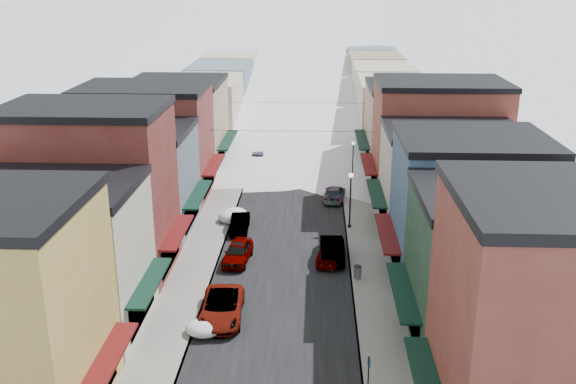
# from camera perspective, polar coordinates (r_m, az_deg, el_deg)

# --- Properties ---
(road) EXTENTS (10.00, 160.00, 0.01)m
(road) POSITION_cam_1_polar(r_m,az_deg,el_deg) (84.82, 0.88, 4.46)
(road) COLOR black
(road) RESTS_ON ground
(sidewalk_left) EXTENTS (3.20, 160.00, 0.15)m
(sidewalk_left) POSITION_cam_1_polar(r_m,az_deg,el_deg) (85.24, -3.57, 4.54)
(sidewalk_left) COLOR gray
(sidewalk_left) RESTS_ON ground
(sidewalk_right) EXTENTS (3.20, 160.00, 0.15)m
(sidewalk_right) POSITION_cam_1_polar(r_m,az_deg,el_deg) (84.88, 5.35, 4.44)
(sidewalk_right) COLOR gray
(sidewalk_right) RESTS_ON ground
(curb_left) EXTENTS (0.10, 160.00, 0.15)m
(curb_left) POSITION_cam_1_polar(r_m,az_deg,el_deg) (85.10, -2.53, 4.54)
(curb_left) COLOR slate
(curb_left) RESTS_ON ground
(curb_right) EXTENTS (0.10, 160.00, 0.15)m
(curb_right) POSITION_cam_1_polar(r_m,az_deg,el_deg) (84.82, 4.30, 4.46)
(curb_right) COLOR slate
(curb_right) RESTS_ON ground
(bldg_l_cream) EXTENTS (11.30, 8.20, 9.50)m
(bldg_l_cream) POSITION_cam_1_polar(r_m,az_deg,el_deg) (41.27, -19.89, -5.46)
(bldg_l_cream) COLOR beige
(bldg_l_cream) RESTS_ON ground
(bldg_l_brick_near) EXTENTS (12.30, 8.20, 12.50)m
(bldg_l_brick_near) POSITION_cam_1_polar(r_m,az_deg,el_deg) (47.88, -17.16, 0.07)
(bldg_l_brick_near) COLOR maroon
(bldg_l_brick_near) RESTS_ON ground
(bldg_l_grayblue) EXTENTS (11.30, 9.20, 9.00)m
(bldg_l_grayblue) POSITION_cam_1_polar(r_m,az_deg,el_deg) (55.93, -13.70, 1.15)
(bldg_l_grayblue) COLOR slate
(bldg_l_grayblue) RESTS_ON ground
(bldg_l_brick_far) EXTENTS (13.30, 9.20, 11.00)m
(bldg_l_brick_far) POSITION_cam_1_polar(r_m,az_deg,el_deg) (64.28, -12.48, 4.43)
(bldg_l_brick_far) COLOR maroon
(bldg_l_brick_far) RESTS_ON ground
(bldg_l_tan) EXTENTS (11.30, 11.20, 10.00)m
(bldg_l_tan) POSITION_cam_1_polar(r_m,az_deg,el_deg) (73.61, -9.76, 5.99)
(bldg_l_tan) COLOR tan
(bldg_l_tan) RESTS_ON ground
(bldg_r_brick_near) EXTENTS (12.30, 9.20, 12.50)m
(bldg_r_brick_near) POSITION_cam_1_polar(r_m,az_deg,el_deg) (31.25, 23.96, -10.94)
(bldg_r_brick_near) COLOR maroon
(bldg_r_brick_near) RESTS_ON ground
(bldg_r_green) EXTENTS (11.30, 9.20, 9.50)m
(bldg_r_green) POSITION_cam_1_polar(r_m,az_deg,el_deg) (39.32, 18.44, -6.52)
(bldg_r_green) COLOR #1B3826
(bldg_r_green) RESTS_ON ground
(bldg_r_blue) EXTENTS (11.30, 9.20, 10.50)m
(bldg_r_blue) POSITION_cam_1_polar(r_m,az_deg,el_deg) (47.19, 15.69, -1.34)
(bldg_r_blue) COLOR #325471
(bldg_r_blue) RESTS_ON ground
(bldg_r_cream) EXTENTS (12.30, 9.20, 9.00)m
(bldg_r_cream) POSITION_cam_1_polar(r_m,az_deg,el_deg) (55.86, 14.15, 1.09)
(bldg_r_cream) COLOR beige
(bldg_r_cream) RESTS_ON ground
(bldg_r_brick_far) EXTENTS (13.30, 9.20, 11.50)m
(bldg_r_brick_far) POSITION_cam_1_polar(r_m,az_deg,el_deg) (64.13, 13.16, 4.58)
(bldg_r_brick_far) COLOR maroon
(bldg_r_brick_far) RESTS_ON ground
(bldg_r_tan) EXTENTS (11.30, 11.20, 9.50)m
(bldg_r_tan) POSITION_cam_1_polar(r_m,az_deg,el_deg) (73.79, 10.99, 5.74)
(bldg_r_tan) COLOR #9A7965
(bldg_r_tan) RESTS_ON ground
(distant_blocks) EXTENTS (34.00, 55.00, 8.00)m
(distant_blocks) POSITION_cam_1_polar(r_m,az_deg,el_deg) (106.55, 1.26, 9.59)
(distant_blocks) COLOR gray
(distant_blocks) RESTS_ON ground
(overhead_cables) EXTENTS (16.40, 15.04, 0.04)m
(overhead_cables) POSITION_cam_1_polar(r_m,az_deg,el_deg) (71.25, 0.61, 6.82)
(overhead_cables) COLOR black
(overhead_cables) RESTS_ON ground
(car_white_suv) EXTENTS (2.83, 5.76, 1.57)m
(car_white_suv) POSITION_cam_1_polar(r_m,az_deg,el_deg) (41.73, -5.91, -10.17)
(car_white_suv) COLOR #B8B8BA
(car_white_suv) RESTS_ON ground
(car_silver_sedan) EXTENTS (2.27, 4.72, 1.55)m
(car_silver_sedan) POSITION_cam_1_polar(r_m,az_deg,el_deg) (49.42, -4.49, -5.35)
(car_silver_sedan) COLOR #AFB2B8
(car_silver_sedan) RESTS_ON ground
(car_dark_hatch) EXTENTS (1.58, 4.24, 1.38)m
(car_dark_hatch) POSITION_cam_1_polar(r_m,az_deg,el_deg) (55.18, -4.31, -2.80)
(car_dark_hatch) COLOR black
(car_dark_hatch) RESTS_ON ground
(car_silver_wagon) EXTENTS (2.21, 5.22, 1.50)m
(car_silver_wagon) POSITION_cam_1_polar(r_m,az_deg,el_deg) (73.87, -2.72, 2.88)
(car_silver_wagon) COLOR #989A9F
(car_silver_wagon) RESTS_ON ground
(car_green_sedan) EXTENTS (1.87, 5.15, 1.69)m
(car_green_sedan) POSITION_cam_1_polar(r_m,az_deg,el_deg) (49.85, 3.94, -5.03)
(car_green_sedan) COLOR black
(car_green_sedan) RESTS_ON ground
(car_gray_suv) EXTENTS (2.32, 4.58, 1.49)m
(car_gray_suv) POSITION_cam_1_polar(r_m,az_deg,el_deg) (49.38, 3.68, -5.39)
(car_gray_suv) COLOR gray
(car_gray_suv) RESTS_ON ground
(car_black_sedan) EXTENTS (2.52, 4.93, 1.37)m
(car_black_sedan) POSITION_cam_1_polar(r_m,az_deg,el_deg) (62.75, 4.13, -0.11)
(car_black_sedan) COLOR black
(car_black_sedan) RESTS_ON ground
(car_lane_silver) EXTENTS (2.04, 4.99, 1.69)m
(car_lane_silver) POSITION_cam_1_polar(r_m,az_deg,el_deg) (82.96, -0.65, 4.73)
(car_lane_silver) COLOR #ADAFB6
(car_lane_silver) RESTS_ON ground
(car_lane_white) EXTENTS (2.75, 5.22, 1.40)m
(car_lane_white) POSITION_cam_1_polar(r_m,az_deg,el_deg) (93.04, 1.41, 6.17)
(car_lane_white) COLOR #BABABC
(car_lane_white) RESTS_ON ground
(parking_sign) EXTENTS (0.13, 0.33, 2.47)m
(parking_sign) POSITION_cam_1_polar(r_m,az_deg,el_deg) (34.22, 7.16, -15.75)
(parking_sign) COLOR black
(parking_sign) RESTS_ON sidewalk_right
(trash_can) EXTENTS (0.57, 0.57, 0.96)m
(trash_can) POSITION_cam_1_polar(r_m,az_deg,el_deg) (46.70, 6.20, -7.08)
(trash_can) COLOR slate
(trash_can) RESTS_ON sidewalk_right
(streetlamp_near) EXTENTS (0.41, 0.41, 4.87)m
(streetlamp_near) POSITION_cam_1_polar(r_m,az_deg,el_deg) (54.96, 5.57, -0.12)
(streetlamp_near) COLOR black
(streetlamp_near) RESTS_ON sidewalk_right
(streetlamp_far) EXTENTS (0.36, 0.36, 4.36)m
(streetlamp_far) POSITION_cam_1_polar(r_m,az_deg,el_deg) (67.50, 5.79, 3.16)
(streetlamp_far) COLOR black
(streetlamp_far) RESTS_ON sidewalk_right
(snow_pile_near) EXTENTS (2.26, 2.59, 0.96)m
(snow_pile_near) POSITION_cam_1_polar(r_m,az_deg,el_deg) (40.36, -7.41, -11.85)
(snow_pile_near) COLOR white
(snow_pile_near) RESTS_ON ground
(snow_pile_mid) EXTENTS (2.19, 2.55, 0.93)m
(snow_pile_mid) POSITION_cam_1_polar(r_m,az_deg,el_deg) (58.36, -4.73, -1.85)
(snow_pile_mid) COLOR white
(snow_pile_mid) RESTS_ON ground
(snow_pile_far) EXTENTS (2.60, 2.80, 1.10)m
(snow_pile_far) POSITION_cam_1_polar(r_m,az_deg,el_deg) (57.19, -4.89, -2.21)
(snow_pile_far) COLOR white
(snow_pile_far) RESTS_ON ground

